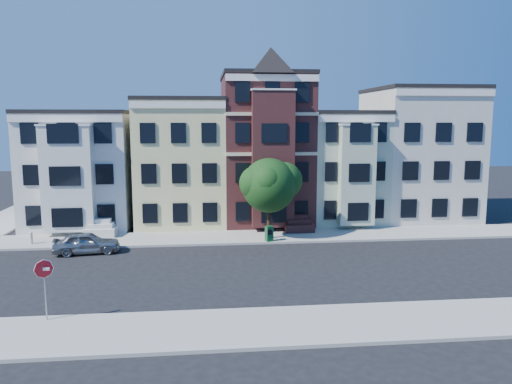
{
  "coord_description": "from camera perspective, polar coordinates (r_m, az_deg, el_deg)",
  "views": [
    {
      "loc": [
        -5.19,
        -27.45,
        8.56
      ],
      "look_at": [
        -2.03,
        2.45,
        4.2
      ],
      "focal_mm": 35.0,
      "sensor_mm": 36.0,
      "label": 1
    }
  ],
  "objects": [
    {
      "name": "near_sidewalk",
      "position": [
        21.85,
        8.49,
        -14.7
      ],
      "size": [
        60.0,
        4.0,
        0.15
      ],
      "primitive_type": "cube",
      "color": "#9E9B93",
      "rests_on": "ground"
    },
    {
      "name": "far_sidewalk",
      "position": [
        36.82,
        2.25,
        -5.08
      ],
      "size": [
        60.0,
        4.0,
        0.15
      ],
      "primitive_type": "cube",
      "color": "#9E9B93",
      "rests_on": "ground"
    },
    {
      "name": "stop_sign",
      "position": [
        23.12,
        -22.97,
        -9.85
      ],
      "size": [
        0.82,
        0.22,
        2.97
      ],
      "primitive_type": null,
      "rotation": [
        0.0,
        0.0,
        0.13
      ],
      "color": "#A31218",
      "rests_on": "near_sidewalk"
    },
    {
      "name": "house_white",
      "position": [
        43.28,
        -19.12,
        2.41
      ],
      "size": [
        8.0,
        9.0,
        9.0
      ],
      "primitive_type": "cube",
      "color": "silver",
      "rests_on": "ground"
    },
    {
      "name": "newspaper_box",
      "position": [
        34.95,
        1.51,
        -4.78
      ],
      "size": [
        0.59,
        0.56,
        1.07
      ],
      "primitive_type": "cube",
      "rotation": [
        0.0,
        0.0,
        0.33
      ],
      "color": "#135028",
      "rests_on": "far_sidewalk"
    },
    {
      "name": "fire_hydrant",
      "position": [
        37.55,
        -24.29,
        -4.92
      ],
      "size": [
        0.25,
        0.25,
        0.66
      ],
      "primitive_type": "cylinder",
      "rotation": [
        0.0,
        0.0,
        -0.09
      ],
      "color": "beige",
      "rests_on": "far_sidewalk"
    },
    {
      "name": "parked_car",
      "position": [
        34.1,
        -18.81,
        -5.51
      ],
      "size": [
        4.34,
        2.21,
        1.41
      ],
      "primitive_type": "imported",
      "rotation": [
        0.0,
        0.0,
        1.71
      ],
      "color": "#94969A",
      "rests_on": "ground"
    },
    {
      "name": "house_brown",
      "position": [
        42.35,
        1.02,
        4.79
      ],
      "size": [
        7.0,
        9.0,
        12.0
      ],
      "primitive_type": "cube",
      "color": "#3D1A1A",
      "rests_on": "ground"
    },
    {
      "name": "ground",
      "position": [
        29.22,
        4.53,
        -8.81
      ],
      "size": [
        120.0,
        120.0,
        0.0
      ],
      "primitive_type": "plane",
      "color": "black"
    },
    {
      "name": "street_tree",
      "position": [
        35.27,
        1.5,
        0.34
      ],
      "size": [
        6.37,
        6.37,
        7.11
      ],
      "primitive_type": null,
      "rotation": [
        0.0,
        0.0,
        -0.04
      ],
      "color": "#1B4417",
      "rests_on": "far_sidewalk"
    },
    {
      "name": "house_green",
      "position": [
        43.74,
        9.51,
        2.81
      ],
      "size": [
        6.0,
        9.0,
        9.0
      ],
      "primitive_type": "cube",
      "color": "#AAB89E",
      "rests_on": "ground"
    },
    {
      "name": "house_yellow",
      "position": [
        42.14,
        -8.48,
        3.32
      ],
      "size": [
        7.0,
        9.0,
        10.0
      ],
      "primitive_type": "cube",
      "color": "beige",
      "rests_on": "ground"
    },
    {
      "name": "house_cream",
      "position": [
        46.03,
        17.99,
        4.04
      ],
      "size": [
        8.0,
        9.0,
        11.0
      ],
      "primitive_type": "cube",
      "color": "beige",
      "rests_on": "ground"
    }
  ]
}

